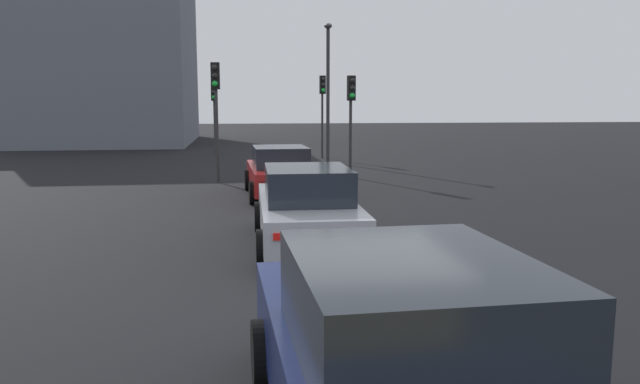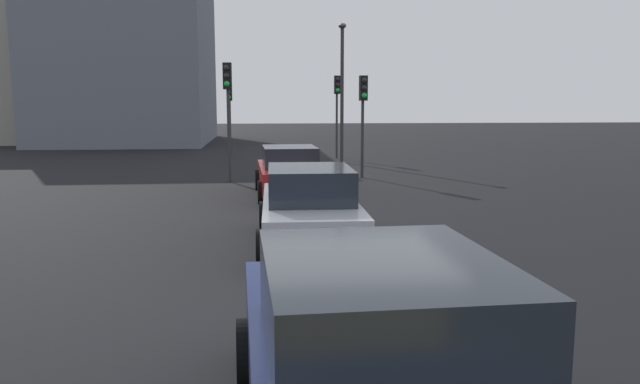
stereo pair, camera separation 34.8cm
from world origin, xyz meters
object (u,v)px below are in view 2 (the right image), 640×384
traffic_light_near_left (337,99)px  traffic_light_far_left (363,104)px  car_silver_second (309,208)px  traffic_light_far_right (228,97)px  car_navy_third (376,367)px  car_red_lead (289,172)px  street_lamp_kerbside (342,80)px  traffic_light_near_right (230,104)px

traffic_light_near_left → traffic_light_far_left: bearing=-7.6°
car_silver_second → traffic_light_far_right: bearing=12.5°
car_silver_second → car_navy_third: car_navy_third is taller
car_red_lead → street_lamp_kerbside: 11.13m
car_navy_third → traffic_light_far_left: traffic_light_far_left is taller
car_silver_second → street_lamp_kerbside: (16.70, -2.95, 3.07)m
traffic_light_far_right → street_lamp_kerbside: bearing=152.4°
car_silver_second → traffic_light_far_right: 10.29m
car_silver_second → traffic_light_near_left: traffic_light_near_left is taller
car_silver_second → traffic_light_near_left: size_ratio=1.14×
car_silver_second → traffic_light_near_left: (18.78, -3.00, 2.22)m
street_lamp_kerbside → car_navy_third: bearing=172.7°
traffic_light_near_left → traffic_light_far_right: 10.21m
traffic_light_near_right → street_lamp_kerbside: 7.07m
car_navy_third → street_lamp_kerbside: (23.75, -3.06, 3.03)m
traffic_light_near_right → traffic_light_far_right: 11.30m
car_red_lead → traffic_light_near_right: 15.04m
car_red_lead → car_silver_second: (-6.43, -0.05, 0.02)m
car_silver_second → traffic_light_near_left: bearing=-7.8°
car_navy_third → traffic_light_far_right: traffic_light_far_right is taller
car_navy_third → traffic_light_far_left: bearing=-11.4°
traffic_light_far_left → traffic_light_far_right: size_ratio=0.91×
traffic_light_near_right → traffic_light_far_left: size_ratio=1.02×
traffic_light_near_left → street_lamp_kerbside: bearing=-8.1°
traffic_light_near_right → street_lamp_kerbside: size_ratio=0.59×
traffic_light_near_right → traffic_light_far_left: (-10.54, -5.31, -0.04)m
traffic_light_near_right → traffic_light_far_right: traffic_light_far_right is taller
car_red_lead → traffic_light_far_left: (4.17, -2.93, 1.97)m
car_silver_second → traffic_light_near_left: 19.15m
traffic_light_near_left → car_red_lead: bearing=-20.6°
car_navy_third → traffic_light_far_left: (17.66, -2.99, 1.91)m
car_red_lead → traffic_light_far_right: (3.42, 1.92, 2.23)m
traffic_light_far_left → traffic_light_near_right: bearing=-161.1°
traffic_light_near_left → traffic_light_far_right: traffic_light_near_left is taller
car_silver_second → traffic_light_far_right: size_ratio=1.14×
traffic_light_near_left → car_silver_second: bearing=-15.9°
car_silver_second → traffic_light_near_right: (21.14, 2.43, 1.99)m
traffic_light_far_left → traffic_light_far_right: bearing=-89.1°
traffic_light_near_left → traffic_light_far_right: (-8.92, 4.96, -0.01)m
car_red_lead → car_silver_second: bearing=178.8°
traffic_light_near_right → traffic_light_far_left: traffic_light_near_right is taller
traffic_light_near_left → street_lamp_kerbside: street_lamp_kerbside is taller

